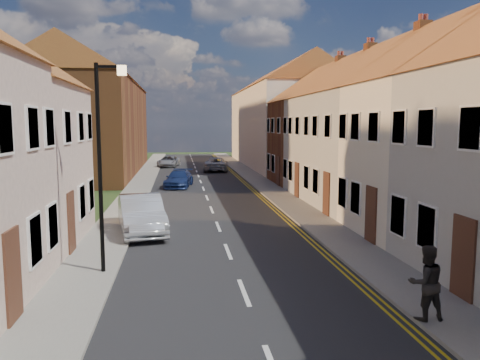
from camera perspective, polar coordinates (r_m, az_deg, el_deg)
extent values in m
cube|color=black|center=(24.21, -3.47, -3.66)|extent=(7.00, 90.00, 0.02)
cube|color=#9D988E|center=(24.30, -13.90, -3.70)|extent=(1.80, 90.00, 0.12)
cube|color=#9D988E|center=(24.89, 6.70, -3.29)|extent=(1.80, 90.00, 0.12)
cube|color=#F0E0CA|center=(20.48, 24.87, 2.23)|extent=(8.00, 5.00, 6.00)
cube|color=#AEADA4|center=(25.19, 18.30, 3.27)|extent=(8.00, 5.80, 6.00)
cube|color=brown|center=(23.41, 21.33, 15.68)|extent=(0.60, 0.60, 1.60)
cube|color=#AEADA4|center=(30.14, 13.84, 3.95)|extent=(8.00, 5.00, 6.00)
cube|color=brown|center=(28.60, 15.57, 14.20)|extent=(0.60, 0.60, 1.60)
cube|color=brown|center=(35.22, 10.65, 4.42)|extent=(8.00, 5.80, 6.00)
cube|color=brown|center=(33.23, 12.12, 13.23)|extent=(0.60, 0.60, 1.60)
cube|color=#F0E0CA|center=(49.96, 5.19, 6.34)|extent=(8.00, 24.00, 8.00)
cube|color=brown|center=(44.41, -17.52, 5.99)|extent=(8.00, 24.00, 8.00)
cylinder|color=black|center=(13.99, -16.72, 1.22)|extent=(0.12, 0.12, 6.00)
cube|color=black|center=(13.97, -15.69, 13.17)|extent=(0.70, 0.08, 0.08)
cube|color=#FFD899|center=(13.91, -14.21, 12.83)|extent=(0.25, 0.15, 0.28)
imported|color=silver|center=(19.46, -11.96, -4.12)|extent=(2.41, 4.89, 1.54)
imported|color=navy|center=(33.10, -7.45, 0.14)|extent=(2.28, 4.25, 1.17)
imported|color=#9FA1A6|center=(49.01, -8.68, 2.27)|extent=(2.57, 4.41, 1.15)
imported|color=black|center=(11.28, 21.72, -11.53)|extent=(0.84, 0.66, 1.68)
imported|color=#A4A5AB|center=(44.04, -2.95, 1.94)|extent=(2.66, 4.93, 1.31)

